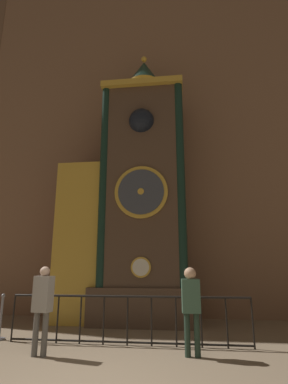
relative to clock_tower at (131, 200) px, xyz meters
The scene contains 6 objects.
cathedral_back_wall 4.38m from the clock_tower, 86.40° to the left, with size 24.00×0.32×15.73m.
clock_tower is the anchor object (origin of this frame).
railing_fence 3.93m from the clock_tower, 82.02° to the right, with size 5.23×0.05×1.00m.
visitor_near 4.47m from the clock_tower, 108.80° to the right, with size 0.38×0.28×1.61m.
visitor_far 4.42m from the clock_tower, 61.42° to the right, with size 0.36×0.25×1.60m.
stanchion_post 4.81m from the clock_tower, 139.48° to the right, with size 0.28×0.28×0.99m.
Camera 1 is at (1.34, -4.11, 1.63)m, focal length 28.00 mm.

